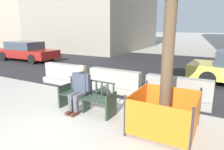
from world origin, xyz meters
The scene contains 9 objects.
ground_plane centered at (0.00, 0.00, 0.00)m, with size 200.00×200.00×0.00m, color #ADA89E.
street_asphalt centered at (0.00, 8.70, 0.00)m, with size 120.00×12.00×0.01m, color #28282B.
street_bench centered at (-0.13, 1.37, 0.40)m, with size 1.70×0.58×0.88m.
seated_person centered at (-0.32, 1.32, 0.69)m, with size 0.58×0.73×1.31m.
jersey_barrier_centre centered at (-0.26, 3.28, 0.34)m, with size 2.01×0.71×0.84m.
jersey_barrier_left centered at (-2.61, 3.28, 0.34)m, with size 2.01×0.70×0.84m.
jersey_barrier_right centered at (2.00, 3.23, 0.34)m, with size 2.01×0.71×0.84m.
construction_fence centered at (2.07, 1.34, 0.47)m, with size 1.40×1.40×0.94m.
car_sedan_mid centered at (-9.23, 6.58, 0.69)m, with size 4.76×1.94×1.36m.
Camera 1 is at (3.08, -2.95, 2.33)m, focal length 32.00 mm.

